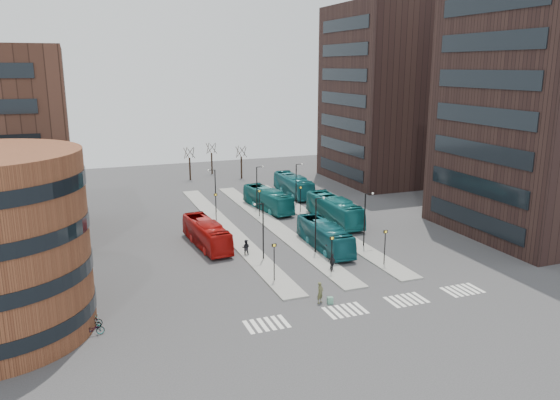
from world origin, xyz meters
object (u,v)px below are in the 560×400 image
object	(u,v)px
teal_bus_d	(294,185)
teal_bus_b	(268,199)
commuter_a	(246,248)
commuter_b	(332,262)
suitcase	(330,300)
traveller	(320,293)
red_bus	(206,234)
bicycle_near	(92,330)
teal_bus_a	(325,236)
teal_bus_c	(334,210)
commuter_c	(328,251)
bicycle_far	(91,320)
bicycle_mid	(91,323)

from	to	relation	value
teal_bus_d	teal_bus_b	bearing A→B (deg)	-133.13
commuter_a	commuter_b	xyz separation A→B (m)	(6.71, -7.36, -0.01)
suitcase	traveller	bearing A→B (deg)	154.66
suitcase	red_bus	size ratio (longest dim) A/B	0.06
teal_bus_d	bicycle_near	distance (m)	49.19
traveller	bicycle_near	size ratio (longest dim) A/B	1.04
suitcase	teal_bus_a	world-z (taller)	teal_bus_a
traveller	bicycle_near	distance (m)	18.69
traveller	suitcase	bearing A→B (deg)	-63.09
teal_bus_a	teal_bus_b	distance (m)	18.31
teal_bus_a	commuter_a	size ratio (longest dim) A/B	6.00
suitcase	bicycle_near	world-z (taller)	bicycle_near
teal_bus_a	suitcase	bearing A→B (deg)	-112.17
teal_bus_c	teal_bus_d	bearing A→B (deg)	87.06
teal_bus_a	traveller	size ratio (longest dim) A/B	5.70
red_bus	teal_bus_c	size ratio (longest dim) A/B	0.90
teal_bus_c	bicycle_near	world-z (taller)	teal_bus_c
traveller	commuter_c	distance (m)	11.03
bicycle_far	teal_bus_d	bearing A→B (deg)	-21.16
teal_bus_c	red_bus	bearing A→B (deg)	-168.03
teal_bus_a	teal_bus_d	bearing A→B (deg)	76.67
suitcase	bicycle_far	bearing A→B (deg)	-179.85
teal_bus_b	commuter_a	size ratio (longest dim) A/B	6.13
suitcase	bicycle_near	size ratio (longest dim) A/B	0.33
teal_bus_a	traveller	world-z (taller)	teal_bus_a
commuter_b	bicycle_far	xyz separation A→B (m)	(-22.99, -3.96, -0.42)
teal_bus_b	teal_bus_a	bearing A→B (deg)	-97.42
teal_bus_b	traveller	distance (m)	31.85
red_bus	bicycle_far	bearing A→B (deg)	-134.40
teal_bus_b	bicycle_near	distance (m)	39.41
commuter_a	commuter_c	size ratio (longest dim) A/B	0.99
commuter_c	bicycle_far	xyz separation A→B (m)	(-24.10, -7.11, -0.44)
teal_bus_d	traveller	world-z (taller)	teal_bus_d
commuter_b	commuter_c	distance (m)	3.34
red_bus	teal_bus_d	bearing A→B (deg)	41.67
suitcase	teal_bus_c	bearing A→B (deg)	71.81
commuter_a	bicycle_far	world-z (taller)	commuter_a
teal_bus_b	commuter_b	distance (m)	24.85
teal_bus_b	commuter_a	distance (m)	19.47
suitcase	teal_bus_d	size ratio (longest dim) A/B	0.05
commuter_b	bicycle_near	bearing A→B (deg)	86.16
teal_bus_b	red_bus	bearing A→B (deg)	-141.01
teal_bus_d	bicycle_near	bearing A→B (deg)	-129.33
commuter_b	bicycle_mid	bearing A→B (deg)	83.31
teal_bus_b	bicycle_near	xyz separation A→B (m)	(-24.99, -30.45, -1.06)
teal_bus_c	bicycle_near	size ratio (longest dim) A/B	6.58
suitcase	bicycle_mid	distance (m)	19.55
suitcase	teal_bus_b	world-z (taller)	teal_bus_b
suitcase	traveller	distance (m)	1.09
teal_bus_d	bicycle_mid	world-z (taller)	teal_bus_d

